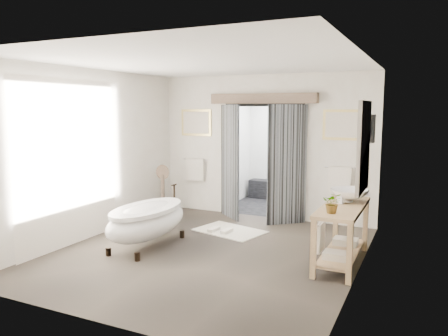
# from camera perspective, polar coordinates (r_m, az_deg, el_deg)

# --- Properties ---
(ground_plane) EXTENTS (5.00, 5.00, 0.00)m
(ground_plane) POSITION_cam_1_polar(r_m,az_deg,el_deg) (6.94, -2.15, -10.90)
(ground_plane) COLOR #4C433A
(room_shell) EXTENTS (4.52, 5.02, 2.91)m
(room_shell) POSITION_cam_1_polar(r_m,az_deg,el_deg) (6.50, -2.99, 4.57)
(room_shell) COLOR silver
(room_shell) RESTS_ON ground_plane
(shower_room) EXTENTS (2.22, 2.01, 2.51)m
(shower_room) POSITION_cam_1_polar(r_m,az_deg,el_deg) (10.37, 8.02, 0.40)
(shower_room) COLOR black
(shower_room) RESTS_ON ground_plane
(back_wall_dressing) EXTENTS (3.82, 0.68, 2.52)m
(back_wall_dressing) POSITION_cam_1_polar(r_m,az_deg,el_deg) (8.72, 4.82, 3.42)
(back_wall_dressing) COLOR black
(back_wall_dressing) RESTS_ON ground_plane
(clawfoot_tub) EXTENTS (0.81, 1.82, 0.89)m
(clawfoot_tub) POSITION_cam_1_polar(r_m,az_deg,el_deg) (7.20, -10.01, -6.72)
(clawfoot_tub) COLOR black
(clawfoot_tub) RESTS_ON ground_plane
(vanity) EXTENTS (0.57, 1.60, 0.85)m
(vanity) POSITION_cam_1_polar(r_m,az_deg,el_deg) (6.52, 14.93, -7.74)
(vanity) COLOR tan
(vanity) RESTS_ON ground_plane
(pedestal_mirror) EXTENTS (0.32, 0.20, 1.07)m
(pedestal_mirror) POSITION_cam_1_polar(r_m,az_deg,el_deg) (9.23, -7.99, -3.31)
(pedestal_mirror) COLOR brown
(pedestal_mirror) RESTS_ON ground_plane
(rug) EXTENTS (1.36, 1.08, 0.01)m
(rug) POSITION_cam_1_polar(r_m,az_deg,el_deg) (8.04, 0.76, -8.20)
(rug) COLOR silver
(rug) RESTS_ON ground_plane
(slippers) EXTENTS (0.40, 0.29, 0.05)m
(slippers) POSITION_cam_1_polar(r_m,az_deg,el_deg) (7.96, -0.50, -8.11)
(slippers) COLOR silver
(slippers) RESTS_ON rug
(basin) EXTENTS (0.70, 0.70, 0.19)m
(basin) POSITION_cam_1_polar(r_m,az_deg,el_deg) (6.72, 16.04, -3.47)
(basin) COLOR white
(basin) RESTS_ON vanity
(plant) EXTENTS (0.28, 0.25, 0.28)m
(plant) POSITION_cam_1_polar(r_m,az_deg,el_deg) (5.92, 14.01, -4.45)
(plant) COLOR gray
(plant) RESTS_ON vanity
(soap_bottle_a) EXTENTS (0.11, 0.11, 0.19)m
(soap_bottle_a) POSITION_cam_1_polar(r_m,az_deg,el_deg) (6.58, 15.01, -3.69)
(soap_bottle_a) COLOR gray
(soap_bottle_a) RESTS_ON vanity
(soap_bottle_b) EXTENTS (0.16, 0.16, 0.17)m
(soap_bottle_b) POSITION_cam_1_polar(r_m,az_deg,el_deg) (7.11, 15.91, -2.94)
(soap_bottle_b) COLOR gray
(soap_bottle_b) RESTS_ON vanity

